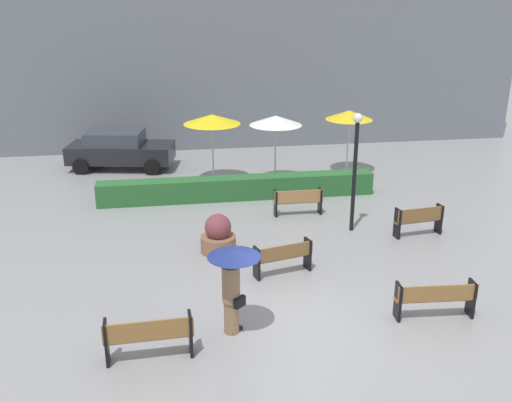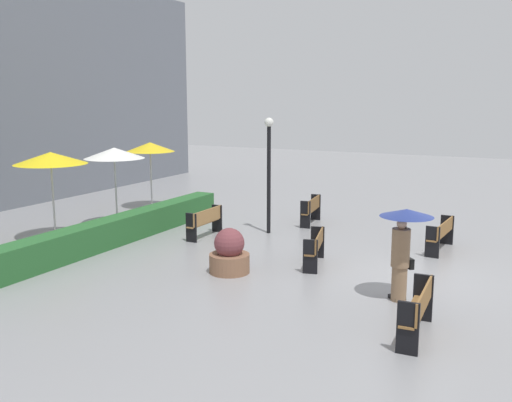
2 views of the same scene
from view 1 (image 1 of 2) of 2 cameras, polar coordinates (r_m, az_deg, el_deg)
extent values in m
plane|color=gray|center=(13.06, 4.26, -11.93)|extent=(60.00, 60.00, 0.00)
cube|color=brown|center=(14.97, 2.59, -5.52)|extent=(1.58, 0.62, 0.04)
cube|color=brown|center=(14.77, 2.84, -5.02)|extent=(1.53, 0.41, 0.37)
cube|color=black|center=(14.71, 0.05, -6.14)|extent=(0.14, 0.36, 0.85)
cube|color=black|center=(15.27, 5.08, -5.20)|extent=(0.14, 0.36, 0.85)
cube|color=olive|center=(11.91, -10.46, -12.96)|extent=(1.76, 0.34, 0.04)
cube|color=olive|center=(11.65, -10.51, -12.41)|extent=(1.75, 0.11, 0.42)
cube|color=black|center=(11.94, -14.46, -13.31)|extent=(0.07, 0.37, 0.92)
cube|color=black|center=(11.92, -6.44, -12.80)|extent=(0.07, 0.37, 0.92)
cube|color=#9E7242|center=(18.94, 4.11, -0.07)|extent=(1.60, 0.25, 0.04)
cube|color=#9E7242|center=(18.73, 4.22, 0.43)|extent=(1.60, 0.05, 0.41)
cube|color=black|center=(18.78, 1.92, -0.22)|extent=(0.06, 0.34, 0.87)
cube|color=black|center=(19.09, 6.29, 0.01)|extent=(0.06, 0.34, 0.87)
cube|color=brown|center=(17.94, 15.60, -1.87)|extent=(1.52, 0.41, 0.04)
cube|color=brown|center=(17.75, 15.89, -1.33)|extent=(1.50, 0.22, 0.42)
cube|color=black|center=(17.58, 13.69, -2.16)|extent=(0.10, 0.34, 0.90)
cube|color=black|center=(18.28, 17.49, -1.68)|extent=(0.10, 0.34, 0.90)
cube|color=olive|center=(13.65, 17.10, -9.12)|extent=(1.81, 0.39, 0.04)
cube|color=olive|center=(13.43, 17.43, -8.65)|extent=(1.79, 0.16, 0.38)
cube|color=black|center=(13.37, 13.74, -9.56)|extent=(0.09, 0.37, 0.85)
cube|color=black|center=(13.98, 20.34, -8.95)|extent=(0.09, 0.37, 0.85)
cylinder|color=#8C6B4C|center=(12.57, -2.42, -11.26)|extent=(0.32, 0.32, 0.75)
cube|color=black|center=(12.78, -2.21, -12.43)|extent=(0.41, 0.41, 0.08)
cylinder|color=#8C6B4C|center=(12.19, -2.47, -8.13)|extent=(0.38, 0.38, 0.81)
sphere|color=tan|center=(11.96, -2.51, -5.98)|extent=(0.21, 0.21, 0.21)
cube|color=black|center=(12.24, -1.60, -9.87)|extent=(0.28, 0.26, 0.22)
cylinder|color=black|center=(12.00, -2.13, -7.08)|extent=(0.02, 0.02, 0.90)
cone|color=navy|center=(11.80, -2.16, -5.13)|extent=(1.11, 1.11, 0.16)
cylinder|color=brown|center=(16.31, -3.71, -4.20)|extent=(0.99, 0.99, 0.47)
sphere|color=brown|center=(16.12, -3.75, -2.56)|extent=(0.74, 0.74, 0.74)
cylinder|color=black|center=(17.48, 9.61, 2.26)|extent=(0.12, 0.12, 3.35)
sphere|color=white|center=(17.04, 9.96, 8.02)|extent=(0.28, 0.28, 0.28)
cylinder|color=silver|center=(21.83, -4.26, 4.82)|extent=(0.06, 0.06, 2.48)
cone|color=yellow|center=(21.55, -4.34, 8.00)|extent=(2.10, 2.10, 0.35)
cylinder|color=silver|center=(21.75, 1.91, 4.76)|extent=(0.06, 0.06, 2.44)
cone|color=white|center=(21.47, 1.95, 7.91)|extent=(1.94, 1.94, 0.35)
cylinder|color=silver|center=(23.36, 8.97, 5.49)|extent=(0.06, 0.06, 2.37)
cone|color=yellow|center=(23.10, 9.13, 8.33)|extent=(1.84, 1.84, 0.35)
cube|color=#28602D|center=(20.39, -1.80, 1.30)|extent=(9.67, 0.70, 0.78)
cube|color=slate|center=(27.02, -3.37, 14.99)|extent=(28.00, 1.20, 9.23)
cube|color=black|center=(24.52, -13.08, 4.66)|extent=(4.45, 2.49, 0.70)
cube|color=#333842|center=(24.43, -13.65, 6.07)|extent=(2.46, 1.98, 0.55)
cylinder|color=black|center=(25.12, -9.37, 4.44)|extent=(0.67, 0.33, 0.64)
cylinder|color=black|center=(23.47, -10.15, 3.30)|extent=(0.67, 0.33, 0.64)
cylinder|color=black|center=(25.81, -15.63, 4.38)|extent=(0.67, 0.33, 0.64)
cylinder|color=black|center=(24.21, -16.79, 3.27)|extent=(0.67, 0.33, 0.64)
camera|label=2|loc=(13.57, -59.05, -1.17)|focal=40.30mm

